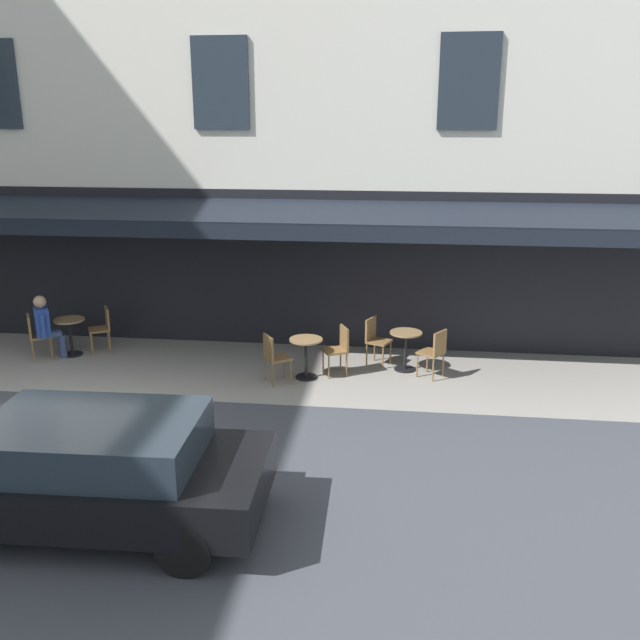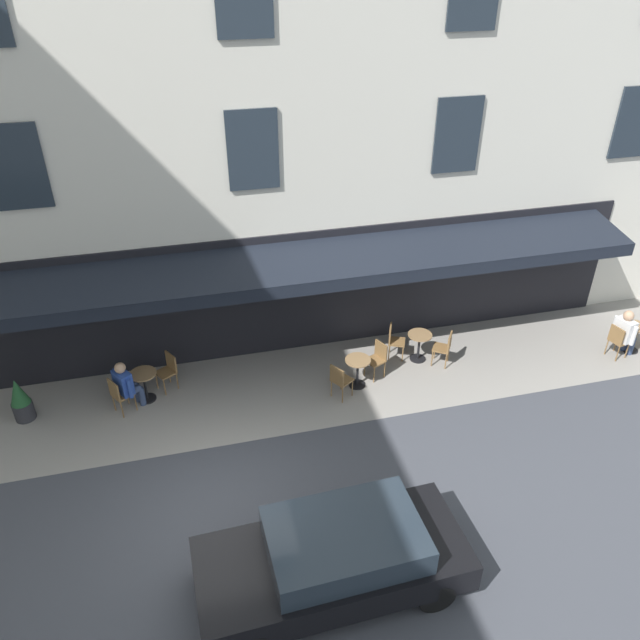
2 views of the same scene
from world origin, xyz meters
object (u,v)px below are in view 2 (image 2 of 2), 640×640
at_px(cafe_chair_wicker_corner_right, 394,339).
at_px(cafe_chair_wicker_facing_street, 618,339).
at_px(cafe_table_near_entrance, 419,343).
at_px(cafe_table_streetside, 358,368).
at_px(cafe_chair_wicker_near_door, 119,393).
at_px(seated_companion_in_blue, 127,384).
at_px(cafe_chair_wicker_back_row, 445,346).
at_px(cafe_table_mid_terrace, 635,334).
at_px(parked_car_black, 336,557).
at_px(cafe_chair_wicker_under_awning, 378,357).
at_px(cafe_chair_wicker_by_window, 168,368).
at_px(cafe_table_far_end, 144,382).
at_px(potted_plant_entrance_right, 20,400).
at_px(seated_patron_in_white, 625,331).
at_px(cafe_chair_wicker_corner_left, 340,379).

distance_m(cafe_chair_wicker_corner_right, cafe_chair_wicker_facing_street, 5.57).
height_order(cafe_table_near_entrance, cafe_table_streetside, same).
bearing_deg(cafe_chair_wicker_near_door, cafe_chair_wicker_facing_street, 176.19).
distance_m(cafe_chair_wicker_near_door, seated_companion_in_blue, 0.26).
relative_size(cafe_chair_wicker_back_row, cafe_table_mid_terrace, 1.21).
bearing_deg(parked_car_black, cafe_chair_wicker_near_door, -56.53).
bearing_deg(cafe_chair_wicker_corner_right, cafe_chair_wicker_under_awning, 44.86).
bearing_deg(cafe_chair_wicker_by_window, cafe_chair_wicker_under_awning, 171.47).
distance_m(cafe_chair_wicker_under_awning, cafe_chair_wicker_by_window, 4.91).
xyz_separation_m(cafe_table_mid_terrace, parked_car_black, (9.10, 4.62, 0.22)).
xyz_separation_m(cafe_table_far_end, cafe_chair_wicker_near_door, (0.54, 0.34, 0.06)).
distance_m(cafe_table_near_entrance, cafe_chair_wicker_facing_street, 4.95).
bearing_deg(cafe_chair_wicker_near_door, cafe_table_far_end, -147.85).
bearing_deg(cafe_chair_wicker_corner_right, potted_plant_entrance_right, 1.57).
height_order(cafe_table_far_end, cafe_chair_wicker_by_window, cafe_chair_wicker_by_window).
height_order(cafe_chair_wicker_under_awning, cafe_chair_wicker_by_window, same).
bearing_deg(cafe_table_far_end, seated_patron_in_white, 174.68).
bearing_deg(cafe_chair_wicker_by_window, cafe_chair_wicker_corner_left, 160.45).
height_order(cafe_table_streetside, cafe_chair_wicker_under_awning, cafe_chair_wicker_under_awning).
xyz_separation_m(cafe_table_streetside, cafe_chair_wicker_under_awning, (-0.58, -0.26, 0.06)).
height_order(cafe_chair_wicker_corner_right, cafe_table_streetside, cafe_chair_wicker_corner_right).
xyz_separation_m(cafe_table_near_entrance, cafe_chair_wicker_under_awning, (1.21, 0.38, 0.06)).
xyz_separation_m(cafe_chair_wicker_facing_street, cafe_chair_wicker_by_window, (10.89, -1.45, 0.00)).
height_order(cafe_chair_wicker_near_door, parked_car_black, parked_car_black).
distance_m(cafe_chair_wicker_facing_street, cafe_table_far_end, 11.49).
bearing_deg(cafe_chair_wicker_facing_street, cafe_chair_wicker_corner_right, -14.04).
height_order(cafe_chair_wicker_facing_street, cafe_chair_wicker_corner_left, same).
height_order(cafe_table_near_entrance, cafe_chair_wicker_corner_left, cafe_chair_wicker_corner_left).
xyz_separation_m(cafe_chair_wicker_back_row, cafe_chair_wicker_by_window, (6.59, -0.71, 0.00)).
distance_m(cafe_chair_wicker_corner_right, cafe_chair_wicker_near_door, 6.59).
xyz_separation_m(cafe_chair_wicker_near_door, potted_plant_entrance_right, (2.08, -0.32, -0.03)).
bearing_deg(cafe_table_streetside, cafe_chair_wicker_under_awning, -155.83).
xyz_separation_m(cafe_chair_wicker_facing_street, cafe_chair_wicker_near_door, (11.97, -0.80, 0.00)).
distance_m(cafe_chair_wicker_back_row, cafe_table_mid_terrace, 4.95).
relative_size(cafe_chair_wicker_corner_right, parked_car_black, 0.21).
distance_m(cafe_table_near_entrance, cafe_chair_wicker_near_door, 7.16).
height_order(seated_patron_in_white, parked_car_black, parked_car_black).
bearing_deg(cafe_table_far_end, cafe_chair_wicker_facing_street, 174.34).
bearing_deg(cafe_chair_wicker_near_door, cafe_table_near_entrance, -177.59).
bearing_deg(cafe_table_mid_terrace, seated_companion_in_blue, -3.54).
distance_m(cafe_chair_wicker_facing_street, cafe_chair_wicker_under_awning, 6.08).
height_order(cafe_table_mid_terrace, cafe_chair_wicker_corner_left, cafe_chair_wicker_corner_left).
xyz_separation_m(cafe_chair_wicker_under_awning, parked_car_black, (2.45, 5.20, 0.16)).
xyz_separation_m(cafe_chair_wicker_near_door, parked_car_black, (-3.49, 5.28, 0.16)).
bearing_deg(potted_plant_entrance_right, cafe_chair_wicker_corner_left, 171.81).
bearing_deg(cafe_chair_wicker_back_row, cafe_chair_wicker_near_door, -0.38).
bearing_deg(seated_companion_in_blue, cafe_table_far_end, -147.85).
height_order(seated_companion_in_blue, potted_plant_entrance_right, seated_companion_in_blue).
xyz_separation_m(cafe_table_streetside, cafe_chair_wicker_by_window, (4.28, -0.99, 0.06)).
distance_m(cafe_chair_wicker_facing_street, seated_companion_in_blue, 11.83).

